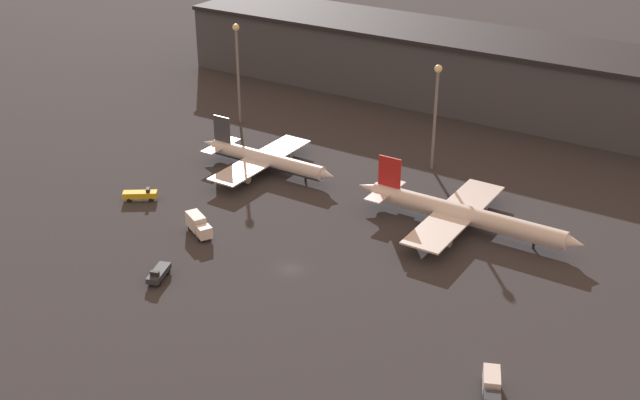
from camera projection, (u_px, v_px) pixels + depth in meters
ground at (291, 269)px, 147.53m from camera, size 600.00×600.00×0.00m
terminal_building at (499, 75)px, 220.31m from camera, size 193.60×29.58×19.83m
airplane_0 at (265, 159)px, 185.38m from camera, size 37.20×30.89×11.07m
airplane_1 at (463, 214)px, 160.11m from camera, size 48.29×33.55×11.81m
service_vehicle_0 at (159, 274)px, 143.82m from camera, size 4.29×6.83×2.59m
service_vehicle_1 at (140, 195)px, 172.50m from camera, size 7.15×5.89×2.82m
service_vehicle_2 at (198, 224)px, 158.69m from camera, size 8.24×5.95×3.82m
service_vehicle_3 at (492, 386)px, 115.37m from camera, size 5.17×7.94×3.09m
lamp_post_0 at (237, 61)px, 207.91m from camera, size 1.80×1.80×26.62m
lamp_post_1 at (436, 104)px, 181.12m from camera, size 1.80×1.80×25.06m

